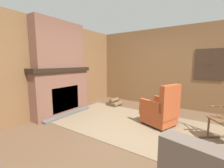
{
  "coord_description": "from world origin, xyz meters",
  "views": [
    {
      "loc": [
        1.24,
        -2.67,
        1.45
      ],
      "look_at": [
        -0.91,
        0.56,
        0.9
      ],
      "focal_mm": 24.0,
      "sensor_mm": 36.0,
      "label": 1
    }
  ],
  "objects": [
    {
      "name": "ground_plane",
      "position": [
        0.0,
        0.0,
        0.0
      ],
      "size": [
        14.0,
        14.0,
        0.0
      ],
      "primitive_type": "plane",
      "color": "brown"
    },
    {
      "name": "area_rug",
      "position": [
        -0.18,
        0.43,
        0.01
      ],
      "size": [
        3.96,
        2.09,
        0.01
      ],
      "color": "#7A664C",
      "rests_on": "ground"
    },
    {
      "name": "chimney_breast",
      "position": [
        -2.25,
        0.0,
        1.94
      ],
      "size": [
        0.31,
        1.48,
        1.24
      ],
      "color": "brown",
      "rests_on": "fireplace_hearth"
    },
    {
      "name": "oil_lamp_vase",
      "position": [
        -2.28,
        -0.43,
        1.43
      ],
      "size": [
        0.13,
        0.13,
        0.32
      ],
      "color": "#B24C42",
      "rests_on": "fireplace_hearth"
    },
    {
      "name": "storage_case",
      "position": [
        -2.28,
        0.46,
        1.37
      ],
      "size": [
        0.14,
        0.21,
        0.11
      ],
      "color": "black",
      "rests_on": "fireplace_hearth"
    },
    {
      "name": "armchair",
      "position": [
        0.33,
        0.7,
        0.36
      ],
      "size": [
        0.85,
        0.8,
        0.99
      ],
      "rotation": [
        0.0,
        0.0,
        2.77
      ],
      "color": "#A84723",
      "rests_on": "ground"
    },
    {
      "name": "firewood_stack",
      "position": [
        -1.46,
        1.51,
        0.1
      ],
      "size": [
        0.45,
        0.44,
        0.25
      ],
      "rotation": [
        0.0,
        0.0,
        -0.1
      ],
      "color": "brown",
      "rests_on": "ground"
    },
    {
      "name": "fireplace_hearth",
      "position": [
        -2.24,
        0.0,
        0.65
      ],
      "size": [
        0.56,
        1.79,
        1.32
      ],
      "color": "brown",
      "rests_on": "ground"
    },
    {
      "name": "wood_panel_wall_back",
      "position": [
        0.03,
        2.45,
        1.29
      ],
      "size": [
        5.44,
        0.09,
        2.58
      ],
      "color": "brown",
      "rests_on": "ground"
    },
    {
      "name": "wood_panel_wall_left",
      "position": [
        -2.45,
        0.0,
        1.29
      ],
      "size": [
        0.06,
        5.44,
        2.58
      ],
      "color": "brown",
      "rests_on": "ground"
    },
    {
      "name": "decorative_plate_on_mantel",
      "position": [
        -2.3,
        -0.03,
        1.43
      ],
      "size": [
        0.06,
        0.24,
        0.24
      ],
      "color": "gold",
      "rests_on": "fireplace_hearth"
    }
  ]
}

